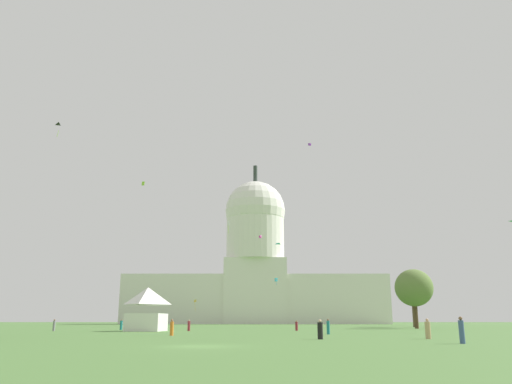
# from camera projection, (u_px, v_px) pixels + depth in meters

# --- Properties ---
(ground_plane) EXTENTS (800.00, 800.00, 0.00)m
(ground_plane) POSITION_uv_depth(u_px,v_px,m) (201.00, 346.00, 31.21)
(ground_plane) COLOR #4C7538
(capitol_building) EXTENTS (110.40, 26.24, 69.17)m
(capitol_building) POSITION_uv_depth(u_px,v_px,m) (256.00, 269.00, 218.58)
(capitol_building) COLOR silver
(capitol_building) RESTS_ON ground_plane
(event_tent) EXTENTS (5.60, 6.73, 6.32)m
(event_tent) POSITION_uv_depth(u_px,v_px,m) (148.00, 308.00, 75.14)
(event_tent) COLOR white
(event_tent) RESTS_ON ground_plane
(tree_east_far) EXTENTS (7.88, 8.02, 11.91)m
(tree_east_far) POSITION_uv_depth(u_px,v_px,m) (413.00, 289.00, 118.57)
(tree_east_far) COLOR brown
(tree_east_far) RESTS_ON ground_plane
(tree_east_mid) EXTENTS (8.45, 7.83, 11.24)m
(tree_east_mid) POSITION_uv_depth(u_px,v_px,m) (415.00, 288.00, 98.64)
(tree_east_mid) COLOR #4C3823
(tree_east_mid) RESTS_ON ground_plane
(person_teal_near_tree_east) EXTENTS (0.48, 0.48, 1.71)m
(person_teal_near_tree_east) POSITION_uv_depth(u_px,v_px,m) (329.00, 327.00, 57.89)
(person_teal_near_tree_east) COLOR #1E757A
(person_teal_near_tree_east) RESTS_ON ground_plane
(person_teal_lawn_far_left) EXTENTS (0.52, 0.52, 1.67)m
(person_teal_lawn_far_left) POSITION_uv_depth(u_px,v_px,m) (122.00, 325.00, 84.02)
(person_teal_lawn_far_left) COLOR #1E757A
(person_teal_lawn_far_left) RESTS_ON ground_plane
(person_black_front_right) EXTENTS (0.63, 0.63, 1.63)m
(person_black_front_right) POSITION_uv_depth(u_px,v_px,m) (321.00, 330.00, 42.85)
(person_black_front_right) COLOR black
(person_black_front_right) RESTS_ON ground_plane
(person_denim_deep_crowd) EXTENTS (0.51, 0.51, 1.81)m
(person_denim_deep_crowd) POSITION_uv_depth(u_px,v_px,m) (462.00, 331.00, 34.92)
(person_denim_deep_crowd) COLOR #3D5684
(person_denim_deep_crowd) RESTS_ON ground_plane
(person_grey_near_tent) EXTENTS (0.49, 0.49, 1.71)m
(person_grey_near_tent) POSITION_uv_depth(u_px,v_px,m) (55.00, 325.00, 75.94)
(person_grey_near_tent) COLOR gray
(person_grey_near_tent) RESTS_ON ground_plane
(person_tan_lawn_far_right) EXTENTS (0.55, 0.55, 1.71)m
(person_tan_lawn_far_right) POSITION_uv_depth(u_px,v_px,m) (429.00, 330.00, 43.61)
(person_tan_lawn_far_right) COLOR tan
(person_tan_lawn_far_right) RESTS_ON ground_plane
(person_maroon_mid_center) EXTENTS (0.55, 0.55, 1.55)m
(person_maroon_mid_center) POSITION_uv_depth(u_px,v_px,m) (297.00, 326.00, 78.01)
(person_maroon_mid_center) COLOR maroon
(person_maroon_mid_center) RESTS_ON ground_plane
(person_maroon_near_tree_west) EXTENTS (0.55, 0.55, 1.64)m
(person_maroon_near_tree_west) POSITION_uv_depth(u_px,v_px,m) (190.00, 326.00, 75.84)
(person_maroon_near_tree_west) COLOR maroon
(person_maroon_near_tree_west) RESTS_ON ground_plane
(person_orange_back_center) EXTENTS (0.47, 0.47, 1.67)m
(person_orange_back_center) POSITION_uv_depth(u_px,v_px,m) (173.00, 328.00, 53.11)
(person_orange_back_center) COLOR orange
(person_orange_back_center) RESTS_ON ground_plane
(person_teal_back_left) EXTENTS (0.44, 0.44, 1.54)m
(person_teal_back_left) POSITION_uv_depth(u_px,v_px,m) (160.00, 325.00, 86.90)
(person_teal_back_left) COLOR #1E757A
(person_teal_back_left) RESTS_ON ground_plane
(kite_gold_low) EXTENTS (1.06, 1.03, 4.10)m
(kite_gold_low) POSITION_uv_depth(u_px,v_px,m) (196.00, 301.00, 195.01)
(kite_gold_low) COLOR gold
(kite_black_high) EXTENTS (1.64, 1.75, 2.28)m
(kite_black_high) POSITION_uv_depth(u_px,v_px,m) (61.00, 128.00, 99.82)
(kite_black_high) COLOR black
(kite_lime_high) EXTENTS (0.96, 0.42, 1.30)m
(kite_lime_high) POSITION_uv_depth(u_px,v_px,m) (144.00, 184.00, 153.69)
(kite_lime_high) COLOR #8CD133
(kite_magenta_mid) EXTENTS (0.97, 0.97, 0.91)m
(kite_magenta_mid) POSITION_uv_depth(u_px,v_px,m) (261.00, 237.00, 173.61)
(kite_magenta_mid) COLOR #D1339E
(kite_violet_high) EXTENTS (1.06, 1.06, 0.87)m
(kite_violet_high) POSITION_uv_depth(u_px,v_px,m) (310.00, 144.00, 166.08)
(kite_violet_high) COLOR purple
(kite_cyan_low) EXTENTS (1.21, 1.23, 2.51)m
(kite_cyan_low) POSITION_uv_depth(u_px,v_px,m) (277.00, 280.00, 182.58)
(kite_cyan_low) COLOR #33BCDB
(kite_turquoise_low) EXTENTS (1.37, 1.70, 0.30)m
(kite_turquoise_low) POSITION_uv_depth(u_px,v_px,m) (281.00, 247.00, 102.68)
(kite_turquoise_low) COLOR teal
(kite_white_mid) EXTENTS (0.69, 0.86, 3.97)m
(kite_white_mid) POSITION_uv_depth(u_px,v_px,m) (229.00, 224.00, 153.41)
(kite_white_mid) COLOR white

